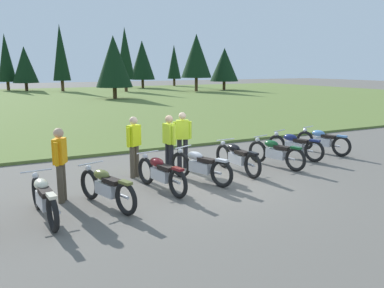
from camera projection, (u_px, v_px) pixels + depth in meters
The scene contains 15 objects.
ground_plane at pixel (202, 181), 10.45m from camera, with size 140.00×140.00×0.00m, color #605B54.
grass_moorland at pixel (53, 102), 33.29m from camera, with size 80.00×44.00×0.10m, color #5B7033.
forest_treeline at pixel (23, 54), 39.46m from camera, with size 45.51×23.31×8.94m.
motorcycle_cream at pixel (44, 198), 7.77m from camera, with size 0.62×2.10×0.88m.
motorcycle_olive at pixel (106, 187), 8.49m from camera, with size 0.85×2.03×0.88m.
motorcycle_maroon at pixel (161, 173), 9.60m from camera, with size 0.70×2.08×0.88m.
motorcycle_silver at pixel (200, 166), 10.33m from camera, with size 0.95×1.99×0.88m.
motorcycle_black at pixel (237, 157), 11.26m from camera, with size 0.62×2.10×0.88m.
motorcycle_british_green at pixel (276, 152), 11.91m from camera, with size 0.76×2.06×0.88m.
motorcycle_navy at pixel (294, 145), 12.99m from camera, with size 0.84×2.03×0.88m.
motorcycle_sky_blue at pixel (322, 141), 13.78m from camera, with size 0.77×2.06×0.88m.
rider_near_row_end at pixel (60, 160), 8.71m from camera, with size 0.36×0.50×1.67m.
rider_with_back_turned at pixel (182, 137), 11.66m from camera, with size 0.52×0.33×1.67m.
rider_in_hivis_vest at pixel (169, 141), 10.97m from camera, with size 0.27×0.55×1.67m.
rider_checking_bike at pixel (134, 143), 10.66m from camera, with size 0.48×0.38×1.67m.
Camera 1 is at (-4.84, -8.83, 2.98)m, focal length 37.03 mm.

